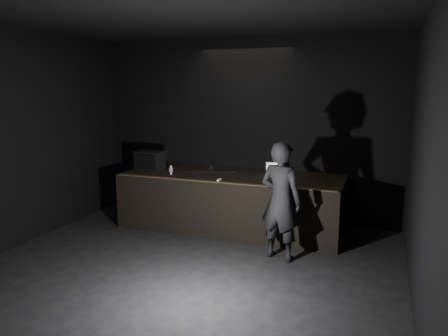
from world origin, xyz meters
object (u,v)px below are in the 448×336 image
laptop (275,172)px  person (281,201)px  beer_can (171,170)px  stage_riser (232,201)px  stage_monitor (150,160)px

laptop → person: bearing=-89.5°
laptop → beer_can: (-1.80, -0.62, 0.03)m
stage_riser → person: (1.18, -1.19, 0.40)m
person → beer_can: bearing=-5.0°
person → stage_monitor: bearing=-6.6°
stage_riser → stage_monitor: stage_monitor is taller
stage_riser → stage_monitor: (-1.67, -0.05, 0.68)m
stage_riser → stage_monitor: 1.80m
laptop → beer_can: laptop is taller
beer_can → stage_riser: bearing=18.8°
beer_can → person: (2.25, -0.82, -0.18)m
stage_monitor → laptop: 2.42m
beer_can → person: bearing=-20.1°
stage_monitor → beer_can: bearing=-21.1°
stage_monitor → beer_can: size_ratio=3.46×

